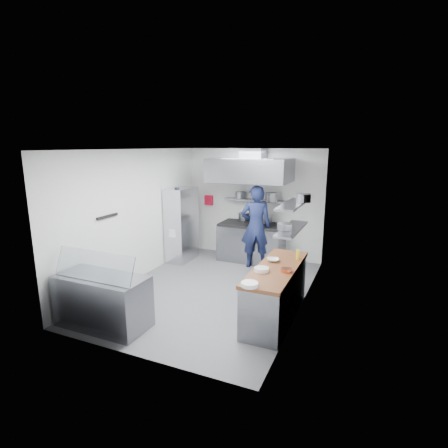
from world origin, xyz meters
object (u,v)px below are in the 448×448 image
at_px(wire_rack, 182,225).
at_px(gas_range, 251,243).
at_px(chef, 256,227).
at_px(display_case, 103,301).

bearing_deg(wire_rack, gas_range, 22.13).
height_order(chef, display_case, chef).
distance_m(gas_range, wire_rack, 1.82).
bearing_deg(gas_range, wire_rack, -157.87).
bearing_deg(wire_rack, display_case, -81.23).
relative_size(gas_range, display_case, 1.07).
bearing_deg(gas_range, chef, -58.74).
bearing_deg(display_case, wire_rack, 98.77).
height_order(gas_range, wire_rack, wire_rack).
bearing_deg(display_case, chef, 69.90).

